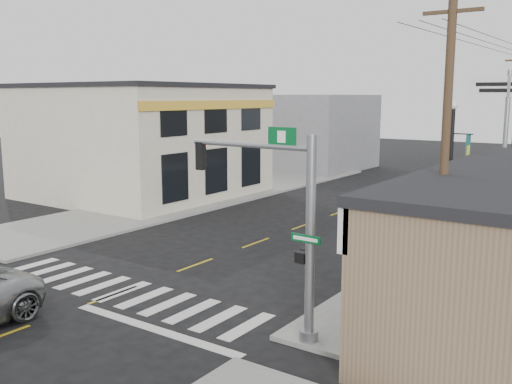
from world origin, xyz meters
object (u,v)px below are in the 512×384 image
Objects in this scene: bare_tree at (442,203)px; utility_pole_near at (445,157)px; lamp_post at (452,168)px; traffic_signal_pole at (288,214)px; fire_hydrant at (390,277)px; guide_sign at (393,217)px; dance_center_sign at (507,111)px.

utility_pole_near reaches higher than bare_tree.
bare_tree is (1.72, -6.89, -0.10)m from lamp_post.
fire_hydrant is at bearing 82.15° from traffic_signal_pole.
fire_hydrant is 4.86m from utility_pole_near.
utility_pole_near reaches higher than lamp_post.
lamp_post is (1.24, 2.63, 1.59)m from guide_sign.
fire_hydrant is at bearing 142.12° from utility_pole_near.
fire_hydrant is 12.57m from dance_center_sign.
dance_center_sign is 13.17m from utility_pole_near.
utility_pole_near is (2.90, -4.03, 2.68)m from guide_sign.
guide_sign is at bearing -110.01° from dance_center_sign.
traffic_signal_pole is 6.83× the size of fire_hydrant.
lamp_post is 7.10m from bare_tree.
bare_tree is 0.48× the size of utility_pole_near.
bare_tree is at bearing 47.95° from traffic_signal_pole.
traffic_signal_pole is at bearing -100.31° from fire_hydrant.
guide_sign is 2.95m from fire_hydrant.
guide_sign is 3.67× the size of fire_hydrant.
lamp_post is at bearing 85.44° from traffic_signal_pole.
utility_pole_near is (2.00, -1.61, 4.12)m from fire_hydrant.
dance_center_sign is 1.72× the size of bare_tree.
lamp_post is at bearing 75.78° from guide_sign.
dance_center_sign is at bearing 89.83° from guide_sign.
guide_sign is at bearing 126.76° from utility_pole_near.
lamp_post is (0.34, 5.04, 3.03)m from fire_hydrant.
traffic_signal_pole is 1.86× the size of guide_sign.
dance_center_sign reaches higher than bare_tree.
fire_hydrant is 0.13× the size of lamp_post.
traffic_signal_pole is 16.56m from dance_center_sign.
bare_tree is at bearing -93.82° from dance_center_sign.
traffic_signal_pole is 4.53m from utility_pole_near.
traffic_signal_pole is at bearing -130.80° from utility_pole_near.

